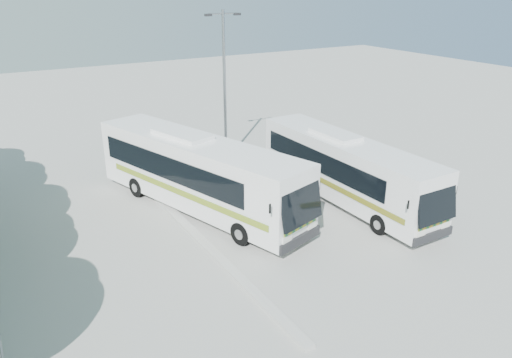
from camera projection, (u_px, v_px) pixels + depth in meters
ground at (268, 244)px, 20.36m from camera, size 100.00×100.00×0.00m
kerb_divider at (196, 236)px, 20.85m from camera, size 0.40×16.00×0.15m
coach_main at (198, 172)px, 22.82m from camera, size 5.78×12.27×3.36m
coach_adjacent at (346, 168)px, 23.79m from camera, size 2.39×10.99×3.04m
lamppost at (224, 81)px, 28.09m from camera, size 2.10×0.27×8.58m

